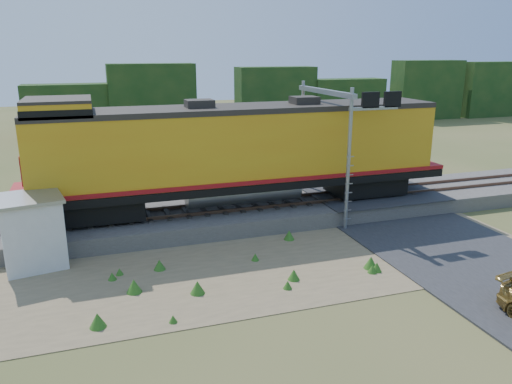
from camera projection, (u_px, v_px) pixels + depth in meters
name	position (u px, v px, depth m)	size (l,w,h in m)	color
ground	(300.00, 265.00, 20.60)	(140.00, 140.00, 0.00)	#475123
ballast	(254.00, 212.00, 25.97)	(70.00, 5.00, 0.80)	slate
rails	(254.00, 204.00, 25.83)	(70.00, 1.54, 0.16)	brown
dirt_shoulder	(250.00, 266.00, 20.44)	(26.00, 8.00, 0.03)	#8C7754
road	(431.00, 237.00, 23.36)	(7.00, 66.00, 0.86)	#38383A
tree_line_north	(163.00, 102.00, 54.46)	(130.00, 3.00, 6.50)	#143613
weed_clumps	(217.00, 275.00, 19.63)	(15.00, 6.20, 0.56)	#30651C
locomotive	(237.00, 151.00, 24.79)	(21.62, 3.30, 5.58)	black
shed	(32.00, 231.00, 20.15)	(2.91, 2.91, 2.95)	silver
signal_gantry	(336.00, 119.00, 25.31)	(2.73, 6.20, 6.90)	gray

